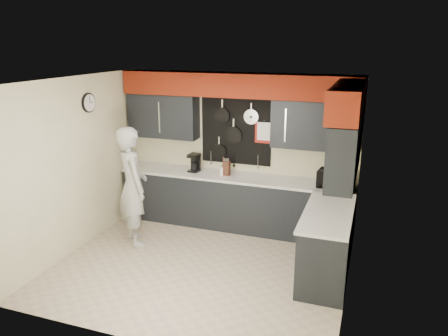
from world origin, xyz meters
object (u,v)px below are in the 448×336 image
at_px(microwave, 334,179).
at_px(knife_block, 227,168).
at_px(person, 133,186).
at_px(utensil_crock, 223,171).
at_px(coffee_maker, 195,162).

height_order(microwave, knife_block, microwave).
bearing_deg(microwave, person, -155.16).
relative_size(utensil_crock, coffee_maker, 0.45).
relative_size(microwave, coffee_maker, 1.57).
distance_m(knife_block, utensil_crock, 0.08).
xyz_separation_m(microwave, person, (-2.92, -1.01, -0.12)).
distance_m(microwave, utensil_crock, 1.83).
bearing_deg(utensil_crock, coffee_maker, 174.68).
distance_m(knife_block, coffee_maker, 0.60).
relative_size(microwave, utensil_crock, 3.45).
relative_size(coffee_maker, person, 0.17).
xyz_separation_m(microwave, knife_block, (-1.76, 0.07, -0.02)).
bearing_deg(person, coffee_maker, -72.39).
xyz_separation_m(coffee_maker, person, (-0.56, -1.12, -0.15)).
relative_size(knife_block, utensil_crock, 1.67).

